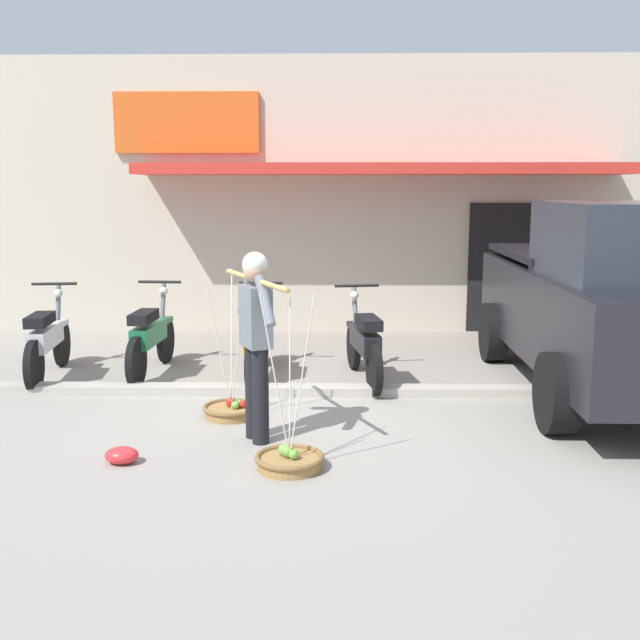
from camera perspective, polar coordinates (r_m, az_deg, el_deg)
ground_plane at (r=7.56m, az=-2.16°, el=-7.16°), size 90.00×90.00×0.00m
sidewalk_curb at (r=8.21m, az=-1.87°, el=-5.37°), size 20.00×0.24×0.10m
fruit_vendor at (r=6.57m, az=-4.91°, el=-1.03°), size 0.70×1.39×1.70m
fruit_basket_left_side at (r=6.13m, az=-2.35°, el=-10.56°), size 0.57×0.57×1.45m
fruit_basket_right_side at (r=7.49m, az=-6.77°, el=-6.75°), size 0.57×0.57×1.45m
motorcycle_nearest_shop at (r=9.38m, az=-20.10°, el=-1.50°), size 0.54×1.82×1.09m
motorcycle_second_in_row at (r=9.22m, az=-12.80°, el=-1.32°), size 0.54×1.82×1.09m
motorcycle_third_in_row at (r=8.91m, az=-4.83°, el=-1.50°), size 0.54×1.82×1.09m
motorcycle_end_of_row at (r=8.65m, az=3.38°, el=-1.83°), size 0.54×1.81×1.09m
parked_truck at (r=8.60m, az=21.58°, el=1.31°), size 2.19×4.74×2.10m
storefront_building at (r=14.14m, az=3.95°, el=9.54°), size 13.00×6.00×4.20m
plastic_litter_bag at (r=6.45m, az=-14.90°, el=-9.94°), size 0.28×0.22×0.14m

